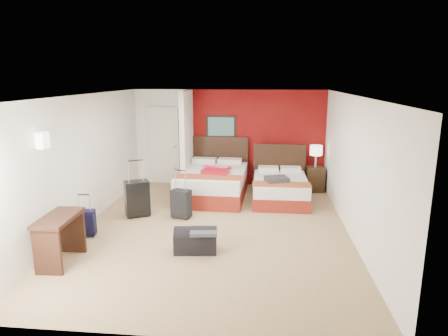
# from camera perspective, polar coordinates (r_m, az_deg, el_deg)

# --- Properties ---
(ground) EXTENTS (6.50, 6.50, 0.00)m
(ground) POSITION_cam_1_polar(r_m,az_deg,el_deg) (7.60, -1.45, -8.71)
(ground) COLOR tan
(ground) RESTS_ON ground
(room_walls) EXTENTS (5.02, 6.52, 2.50)m
(room_walls) POSITION_cam_1_polar(r_m,az_deg,el_deg) (8.87, -9.41, 2.74)
(room_walls) COLOR white
(room_walls) RESTS_ON ground
(red_accent_panel) EXTENTS (3.50, 0.04, 2.50)m
(red_accent_panel) POSITION_cam_1_polar(r_m,az_deg,el_deg) (10.36, 4.85, 4.31)
(red_accent_panel) COLOR maroon
(red_accent_panel) RESTS_ON ground
(partition_wall) EXTENTS (0.12, 1.20, 2.50)m
(partition_wall) POSITION_cam_1_polar(r_m,az_deg,el_deg) (9.92, -5.39, 3.91)
(partition_wall) COLOR silver
(partition_wall) RESTS_ON ground
(entry_door) EXTENTS (0.82, 0.06, 2.05)m
(entry_door) POSITION_cam_1_polar(r_m,az_deg,el_deg) (10.69, -8.72, 3.26)
(entry_door) COLOR silver
(entry_door) RESTS_ON ground
(bed_left) EXTENTS (1.59, 2.21, 0.65)m
(bed_left) POSITION_cam_1_polar(r_m,az_deg,el_deg) (9.43, -1.61, -2.29)
(bed_left) COLOR silver
(bed_left) RESTS_ON ground
(bed_right) EXTENTS (1.24, 1.77, 0.53)m
(bed_right) POSITION_cam_1_polar(r_m,az_deg,el_deg) (9.23, 8.13, -3.13)
(bed_right) COLOR white
(bed_right) RESTS_ON ground
(red_suitcase_open) EXTENTS (0.73, 0.91, 0.10)m
(red_suitcase_open) POSITION_cam_1_polar(r_m,az_deg,el_deg) (9.22, -1.08, -0.24)
(red_suitcase_open) COLOR #A60E20
(red_suitcase_open) RESTS_ON bed_left
(jacket_bundle) EXTENTS (0.58, 0.51, 0.12)m
(jacket_bundle) POSITION_cam_1_polar(r_m,az_deg,el_deg) (8.85, 7.62, -1.65)
(jacket_bundle) COLOR #36373B
(jacket_bundle) RESTS_ON bed_right
(nightstand) EXTENTS (0.47, 0.47, 0.62)m
(nightstand) POSITION_cam_1_polar(r_m,az_deg,el_deg) (10.18, 12.98, -1.56)
(nightstand) COLOR #301F10
(nightstand) RESTS_ON ground
(table_lamp) EXTENTS (0.39, 0.39, 0.55)m
(table_lamp) POSITION_cam_1_polar(r_m,az_deg,el_deg) (10.05, 13.15, 1.65)
(table_lamp) COLOR silver
(table_lamp) RESTS_ON nightstand
(suitcase_black) EXTENTS (0.57, 0.49, 0.72)m
(suitcase_black) POSITION_cam_1_polar(r_m,az_deg,el_deg) (8.31, -12.44, -4.47)
(suitcase_black) COLOR black
(suitcase_black) RESTS_ON ground
(suitcase_charcoal) EXTENTS (0.43, 0.34, 0.56)m
(suitcase_charcoal) POSITION_cam_1_polar(r_m,az_deg,el_deg) (8.08, -6.22, -5.32)
(suitcase_charcoal) COLOR black
(suitcase_charcoal) RESTS_ON ground
(suitcase_navy) EXTENTS (0.36, 0.25, 0.46)m
(suitcase_navy) POSITION_cam_1_polar(r_m,az_deg,el_deg) (7.59, -19.35, -7.67)
(suitcase_navy) COLOR black
(suitcase_navy) RESTS_ON ground
(duffel_bag) EXTENTS (0.73, 0.44, 0.35)m
(duffel_bag) POSITION_cam_1_polar(r_m,az_deg,el_deg) (6.62, -4.15, -10.55)
(duffel_bag) COLOR black
(duffel_bag) RESTS_ON ground
(jacket_draped) EXTENTS (0.47, 0.41, 0.06)m
(jacket_draped) POSITION_cam_1_polar(r_m,az_deg,el_deg) (6.47, -2.93, -9.13)
(jacket_draped) COLOR #3E3E44
(jacket_draped) RESTS_ON duffel_bag
(desk) EXTENTS (0.49, 0.93, 0.77)m
(desk) POSITION_cam_1_polar(r_m,az_deg,el_deg) (6.64, -22.59, -9.56)
(desk) COLOR #321910
(desk) RESTS_ON ground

